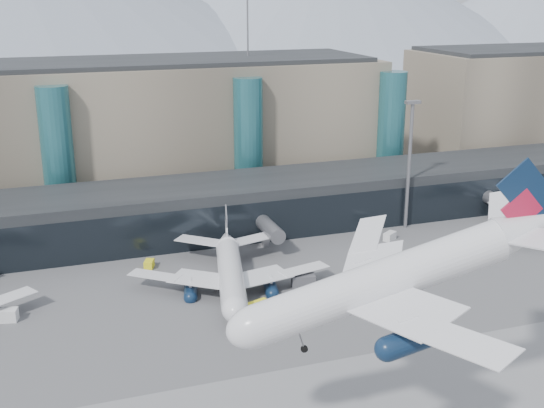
{
  "coord_description": "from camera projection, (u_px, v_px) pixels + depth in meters",
  "views": [
    {
      "loc": [
        -37.7,
        -65.97,
        45.59
      ],
      "look_at": [
        -3.98,
        32.0,
        13.11
      ],
      "focal_mm": 45.0,
      "sensor_mm": 36.0,
      "label": 1
    }
  ],
  "objects": [
    {
      "name": "veh_h",
      "position": [
        257.0,
        311.0,
        99.11
      ],
      "size": [
        4.59,
        3.37,
        2.27
      ],
      "primitive_type": "cube",
      "rotation": [
        0.0,
        0.0,
        0.33
      ],
      "color": "yellow",
      "rests_on": "ground"
    },
    {
      "name": "lightmast_mid",
      "position": [
        409.0,
        158.0,
        133.18
      ],
      "size": [
        3.0,
        1.2,
        25.6
      ],
      "color": "slate",
      "rests_on": "ground"
    },
    {
      "name": "terminal_east",
      "position": [
        538.0,
        103.0,
        190.96
      ],
      "size": [
        70.0,
        30.0,
        31.0
      ],
      "color": "gray",
      "rests_on": "ground"
    },
    {
      "name": "veh_g",
      "position": [
        476.0,
        243.0,
        126.95
      ],
      "size": [
        2.44,
        2.45,
        1.27
      ],
      "primitive_type": "cube",
      "rotation": [
        0.0,
        0.0,
        -0.79
      ],
      "color": "silver",
      "rests_on": "ground"
    },
    {
      "name": "ground",
      "position": [
        386.0,
        374.0,
        84.87
      ],
      "size": [
        900.0,
        900.0,
        0.0
      ],
      "primitive_type": "plane",
      "color": "#515154",
      "rests_on": "ground"
    },
    {
      "name": "veh_b",
      "position": [
        149.0,
        264.0,
        117.15
      ],
      "size": [
        2.2,
        2.72,
        1.36
      ],
      "primitive_type": "cube",
      "rotation": [
        0.0,
        0.0,
        1.2
      ],
      "color": "yellow",
      "rests_on": "ground"
    },
    {
      "name": "concourse",
      "position": [
        249.0,
        205.0,
        135.46
      ],
      "size": [
        170.0,
        27.0,
        10.0
      ],
      "color": "black",
      "rests_on": "ground"
    },
    {
      "name": "teal_towers",
      "position": [
        157.0,
        148.0,
        142.8
      ],
      "size": [
        116.4,
        19.4,
        46.0
      ],
      "color": "#286871",
      "rests_on": "ground"
    },
    {
      "name": "veh_c",
      "position": [
        303.0,
        281.0,
        109.49
      ],
      "size": [
        4.08,
        2.73,
        2.08
      ],
      "primitive_type": "cube",
      "rotation": [
        0.0,
        0.0,
        -0.22
      ],
      "color": "#49494E",
      "rests_on": "ground"
    },
    {
      "name": "hero_jet",
      "position": [
        411.0,
        264.0,
        64.93
      ],
      "size": [
        36.23,
        35.87,
        11.71
      ],
      "rotation": [
        0.0,
        -0.3,
        -0.17
      ],
      "color": "silver",
      "rests_on": "ground"
    },
    {
      "name": "jet_parked_mid",
      "position": [
        230.0,
        261.0,
        109.38
      ],
      "size": [
        33.3,
        34.2,
        11.0
      ],
      "rotation": [
        0.0,
        0.0,
        1.35
      ],
      "color": "silver",
      "rests_on": "ground"
    },
    {
      "name": "terminal_main",
      "position": [
        101.0,
        131.0,
        153.69
      ],
      "size": [
        130.0,
        30.0,
        31.0
      ],
      "color": "gray",
      "rests_on": "ground"
    },
    {
      "name": "veh_d",
      "position": [
        390.0,
        236.0,
        130.18
      ],
      "size": [
        3.08,
        2.72,
        1.56
      ],
      "primitive_type": "cube",
      "rotation": [
        0.0,
        0.0,
        0.58
      ],
      "color": "silver",
      "rests_on": "ground"
    },
    {
      "name": "veh_a",
      "position": [
        6.0,
        315.0,
        98.18
      ],
      "size": [
        3.57,
        2.52,
        1.82
      ],
      "primitive_type": "cube",
      "rotation": [
        0.0,
        0.0,
        -0.23
      ],
      "color": "silver",
      "rests_on": "ground"
    }
  ]
}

